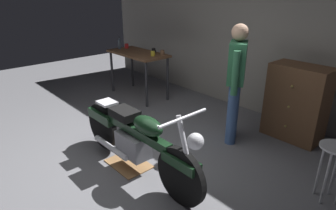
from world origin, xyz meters
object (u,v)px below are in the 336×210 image
Objects in this scene: shop_stool at (334,159)px; mug_red_diner at (127,46)px; motorcycle at (136,138)px; wooden_dresser at (296,103)px; person_standing at (236,80)px; mug_yellow_tall at (153,54)px; bottle at (119,44)px; mug_brown_stoneware at (162,53)px; mug_black_matte at (154,51)px.

shop_stool is 5.52× the size of mug_red_diner.
wooden_dresser reaches higher than motorcycle.
person_standing is 14.41× the size of mug_red_diner.
wooden_dresser is at bearing 13.24° from mug_yellow_tall.
mug_yellow_tall is (-1.70, 1.65, 0.50)m from motorcycle.
person_standing reaches higher than bottle.
mug_red_diner is 0.95m from mug_yellow_tall.
bottle is (-4.44, 0.38, 0.50)m from shop_stool.
mug_yellow_tall is (-2.53, -0.60, 0.39)m from wooden_dresser.
person_standing is at bearing -126.55° from wooden_dresser.
bottle is at bearing -165.18° from mug_brown_stoneware.
motorcycle is 9.09× the size of bottle.
person_standing is 1.98m from mug_yellow_tall.
mug_red_diner is 0.16m from bottle.
motorcycle is at bearing -145.91° from shop_stool.
mug_red_diner is (-0.78, -0.10, -0.00)m from mug_black_matte.
bottle is (-0.05, -0.14, 0.05)m from mug_red_diner.
mug_yellow_tall is 0.45× the size of bottle.
person_standing reaches higher than shop_stool.
motorcycle is 1.99× the size of wooden_dresser.
wooden_dresser is 10.14× the size of mug_yellow_tall.
shop_stool is 1.40m from wooden_dresser.
shop_stool is 3.70m from mug_black_matte.
person_standing is at bearing -10.14° from mug_brown_stoneware.
shop_stool is at bearing -7.73° from mug_yellow_tall.
bottle is (-2.97, 0.07, 0.07)m from person_standing.
bottle is (-1.04, -0.28, 0.05)m from mug_brown_stoneware.
mug_black_matte is 0.78m from mug_red_diner.
mug_brown_stoneware is 1.08m from bottle.
shop_stool is at bearing -9.84° from mug_black_matte.
mug_yellow_tall is (-0.05, -0.19, -0.00)m from mug_brown_stoneware.
mug_yellow_tall is at bearing -3.57° from mug_red_diner.
mug_brown_stoneware is at bearing 7.63° from mug_red_diner.
wooden_dresser is at bearing 9.19° from mug_black_matte.
bottle is (-0.99, -0.08, 0.05)m from mug_yellow_tall.
mug_brown_stoneware is 0.98× the size of mug_yellow_tall.
person_standing is 15.48× the size of mug_black_matte.
motorcycle is 2.11m from shop_stool.
shop_stool is 0.58× the size of wooden_dresser.
motorcycle reaches higher than mug_yellow_tall.
mug_black_matte is at bearing -170.81° from wooden_dresser.
bottle reaches higher than mug_yellow_tall.
motorcycle is 20.61× the size of mug_brown_stoneware.
mug_brown_stoneware is (0.22, 0.03, -0.00)m from mug_black_matte.
mug_brown_stoneware is at bearing 8.72° from mug_black_matte.
bottle is at bearing 175.05° from shop_stool.
wooden_dresser is at bearing 9.24° from mug_brown_stoneware.
shop_stool is 2.66× the size of bottle.
mug_yellow_tall is at bearing 4.81° from bottle.
person_standing reaches higher than mug_yellow_tall.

